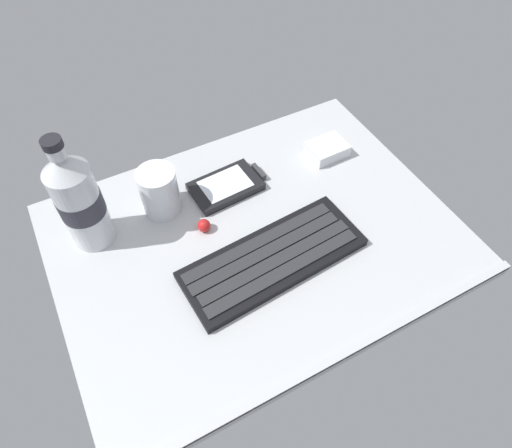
% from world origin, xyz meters
% --- Properties ---
extents(ground_plane, '(0.64, 0.48, 0.03)m').
position_xyz_m(ground_plane, '(0.00, -0.00, -0.01)').
color(ground_plane, '#B7BABC').
extents(keyboard, '(0.30, 0.13, 0.02)m').
position_xyz_m(keyboard, '(-0.00, -0.06, 0.01)').
color(keyboard, black).
rests_on(keyboard, ground_plane).
extents(handheld_device, '(0.13, 0.08, 0.02)m').
position_xyz_m(handheld_device, '(0.01, 0.12, 0.01)').
color(handheld_device, black).
rests_on(handheld_device, ground_plane).
extents(juice_cup, '(0.06, 0.06, 0.09)m').
position_xyz_m(juice_cup, '(-0.11, 0.13, 0.04)').
color(juice_cup, silver).
rests_on(juice_cup, ground_plane).
extents(water_bottle, '(0.07, 0.07, 0.21)m').
position_xyz_m(water_bottle, '(-0.23, 0.12, 0.09)').
color(water_bottle, silver).
rests_on(water_bottle, ground_plane).
extents(charger_block, '(0.07, 0.06, 0.02)m').
position_xyz_m(charger_block, '(0.21, 0.11, 0.01)').
color(charger_block, silver).
rests_on(charger_block, ground_plane).
extents(trackball_mouse, '(0.02, 0.02, 0.02)m').
position_xyz_m(trackball_mouse, '(-0.07, 0.05, 0.01)').
color(trackball_mouse, red).
rests_on(trackball_mouse, ground_plane).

